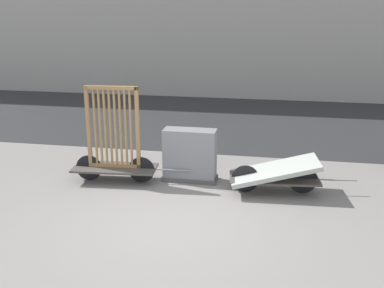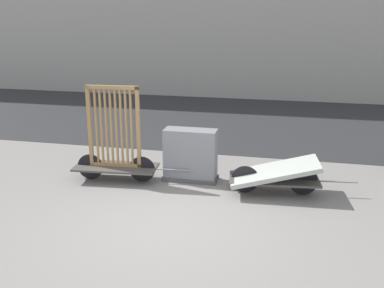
{
  "view_description": "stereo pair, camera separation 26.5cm",
  "coord_description": "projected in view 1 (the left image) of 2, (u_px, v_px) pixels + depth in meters",
  "views": [
    {
      "loc": [
        1.53,
        -6.41,
        3.37
      ],
      "look_at": [
        0.0,
        1.68,
        0.88
      ],
      "focal_mm": 42.0,
      "sensor_mm": 36.0,
      "label": 1
    },
    {
      "loc": [
        1.79,
        -6.36,
        3.37
      ],
      "look_at": [
        0.0,
        1.68,
        0.88
      ],
      "focal_mm": 42.0,
      "sensor_mm": 36.0,
      "label": 2
    }
  ],
  "objects": [
    {
      "name": "ground_plane",
      "position": [
        173.0,
        225.0,
        7.28
      ],
      "size": [
        60.0,
        60.0,
        0.0
      ],
      "primitive_type": "plane",
      "color": "gray"
    },
    {
      "name": "road_strip",
      "position": [
        225.0,
        120.0,
        14.14
      ],
      "size": [
        56.0,
        7.05,
        0.01
      ],
      "color": "#2D2D30",
      "rests_on": "ground_plane"
    },
    {
      "name": "bike_cart_with_bedframe",
      "position": [
        114.0,
        151.0,
        8.95
      ],
      "size": [
        2.39,
        0.81,
        1.95
      ],
      "rotation": [
        0.0,
        0.0,
        0.08
      ],
      "color": "#4C4742",
      "rests_on": "ground_plane"
    },
    {
      "name": "bike_cart_with_mattress",
      "position": [
        275.0,
        173.0,
        8.46
      ],
      "size": [
        2.4,
        1.04,
        0.68
      ],
      "rotation": [
        0.0,
        0.0,
        0.12
      ],
      "color": "#4C4742",
      "rests_on": "ground_plane"
    },
    {
      "name": "utility_cabinet",
      "position": [
        190.0,
        157.0,
        9.06
      ],
      "size": [
        1.11,
        0.46,
        1.07
      ],
      "color": "#4C4C4C",
      "rests_on": "ground_plane"
    }
  ]
}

